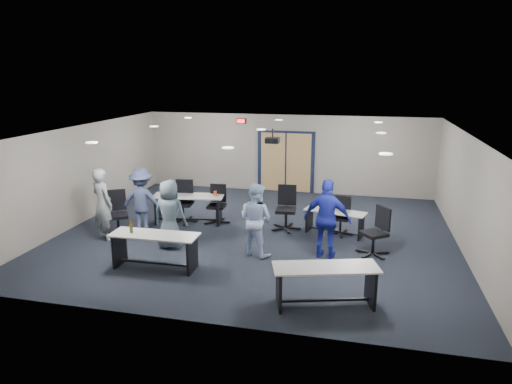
% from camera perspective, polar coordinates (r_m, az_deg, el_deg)
% --- Properties ---
extents(floor, '(10.00, 10.00, 0.00)m').
position_cam_1_polar(floor, '(12.03, 0.09, -5.20)').
color(floor, black).
rests_on(floor, ground).
extents(back_wall, '(10.00, 0.04, 2.70)m').
position_cam_1_polar(back_wall, '(15.96, 3.79, 4.80)').
color(back_wall, gray).
rests_on(back_wall, floor).
extents(front_wall, '(10.00, 0.04, 2.70)m').
position_cam_1_polar(front_wall, '(7.53, -7.79, -6.90)').
color(front_wall, gray).
rests_on(front_wall, floor).
extents(left_wall, '(0.04, 9.00, 2.70)m').
position_cam_1_polar(left_wall, '(13.65, -20.83, 2.13)').
color(left_wall, gray).
rests_on(left_wall, floor).
extents(right_wall, '(0.04, 9.00, 2.70)m').
position_cam_1_polar(right_wall, '(11.61, 24.89, -0.39)').
color(right_wall, gray).
rests_on(right_wall, floor).
extents(ceiling, '(10.00, 9.00, 0.04)m').
position_cam_1_polar(ceiling, '(11.39, 0.10, 7.67)').
color(ceiling, silver).
rests_on(ceiling, back_wall).
extents(double_door, '(2.00, 0.07, 2.20)m').
position_cam_1_polar(double_door, '(15.98, 3.75, 3.71)').
color(double_door, black).
rests_on(double_door, back_wall).
extents(exit_sign, '(0.32, 0.07, 0.18)m').
position_cam_1_polar(exit_sign, '(16.09, -1.87, 8.86)').
color(exit_sign, black).
rests_on(exit_sign, back_wall).
extents(ceiling_projector, '(0.35, 0.32, 0.37)m').
position_cam_1_polar(ceiling_projector, '(11.85, 2.07, 6.49)').
color(ceiling_projector, black).
rests_on(ceiling_projector, ceiling).
extents(ceiling_can_lights, '(6.24, 5.74, 0.02)m').
position_cam_1_polar(ceiling_can_lights, '(11.64, 0.38, 7.67)').
color(ceiling_can_lights, white).
rests_on(ceiling_can_lights, ceiling).
extents(table_front_left, '(1.90, 0.66, 1.05)m').
position_cam_1_polar(table_front_left, '(10.07, -12.58, -6.43)').
color(table_front_left, '#B9B6AF').
rests_on(table_front_left, floor).
extents(table_front_right, '(1.98, 1.13, 0.76)m').
position_cam_1_polar(table_front_right, '(8.41, 8.67, -10.70)').
color(table_front_right, '#B9B6AF').
rests_on(table_front_right, floor).
extents(table_back_left, '(2.03, 0.95, 0.92)m').
position_cam_1_polar(table_back_left, '(12.84, -8.41, -1.50)').
color(table_back_left, '#B9B6AF').
rests_on(table_back_left, floor).
extents(table_back_right, '(1.65, 0.88, 0.64)m').
position_cam_1_polar(table_back_right, '(12.02, 9.82, -3.26)').
color(table_back_right, '#B9B6AF').
rests_on(table_back_right, floor).
extents(chair_back_a, '(0.82, 0.82, 1.18)m').
position_cam_1_polar(chair_back_a, '(12.90, -9.15, -1.24)').
color(chair_back_a, black).
rests_on(chair_back_a, floor).
extents(chair_back_b, '(0.72, 0.72, 1.08)m').
position_cam_1_polar(chair_back_b, '(12.73, -4.95, -1.58)').
color(chair_back_b, black).
rests_on(chair_back_b, floor).
extents(chair_back_c, '(0.79, 0.79, 1.18)m').
position_cam_1_polar(chair_back_c, '(12.17, 3.78, -2.06)').
color(chair_back_c, black).
rests_on(chair_back_c, floor).
extents(chair_back_d, '(0.71, 0.71, 0.99)m').
position_cam_1_polar(chair_back_d, '(12.01, 10.56, -3.01)').
color(chair_back_d, black).
rests_on(chair_back_d, floor).
extents(chair_loose_left, '(1.01, 1.01, 1.17)m').
position_cam_1_polar(chair_loose_left, '(12.25, -16.93, -2.62)').
color(chair_loose_left, black).
rests_on(chair_loose_left, floor).
extents(chair_loose_right, '(1.00, 1.00, 1.14)m').
position_cam_1_polar(chair_loose_right, '(10.82, 14.52, -4.83)').
color(chair_loose_right, black).
rests_on(chair_loose_right, floor).
extents(person_gray, '(0.79, 0.69, 1.83)m').
position_cam_1_polar(person_gray, '(12.01, -18.62, -1.45)').
color(person_gray, gray).
rests_on(person_gray, floor).
extents(person_plaid, '(0.83, 0.55, 1.67)m').
position_cam_1_polar(person_plaid, '(11.04, -10.73, -2.75)').
color(person_plaid, slate).
rests_on(person_plaid, floor).
extents(person_lightblue, '(1.01, 0.92, 1.70)m').
position_cam_1_polar(person_lightblue, '(10.44, -0.05, -3.43)').
color(person_lightblue, '#BDD4FA').
rests_on(person_lightblue, floor).
extents(person_navy, '(1.13, 0.60, 1.83)m').
position_cam_1_polar(person_navy, '(10.37, 8.89, -3.36)').
color(person_navy, '#1C269F').
rests_on(person_navy, floor).
extents(person_back, '(1.19, 0.79, 1.71)m').
position_cam_1_polar(person_back, '(12.28, -14.07, -1.05)').
color(person_back, '#3D476E').
rests_on(person_back, floor).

